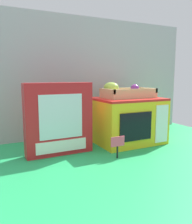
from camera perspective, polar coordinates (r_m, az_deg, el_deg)
The scene contains 6 objects.
ground_plane at distance 1.23m, azimuth -0.34°, elevation -8.72°, with size 1.70×1.70×0.00m, color #219E54.
display_back_panel at distance 1.44m, azimuth -5.53°, elevation 8.44°, with size 1.61×0.03×0.72m, color #A0A3A8.
toy_microwave at distance 1.32m, azimuth 7.65°, elevation -1.96°, with size 0.36×0.29×0.25m.
food_groups_crate at distance 1.30m, azimuth 7.33°, elevation 4.64°, with size 0.28×0.17×0.09m.
cookie_set_box at distance 1.11m, azimuth -9.06°, elevation -1.72°, with size 0.32×0.07×0.34m.
price_sign at distance 1.07m, azimuth 5.31°, elevation -7.74°, with size 0.07×0.01×0.10m.
Camera 1 is at (-0.51, -1.05, 0.37)m, focal length 37.35 mm.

